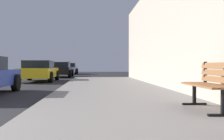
{
  "coord_description": "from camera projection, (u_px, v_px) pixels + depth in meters",
  "views": [
    {
      "loc": [
        3.21,
        -3.37,
        0.95
      ],
      "look_at": [
        3.68,
        3.13,
        0.85
      ],
      "focal_mm": 43.29,
      "sensor_mm": 36.0,
      "label": 1
    }
  ],
  "objects": [
    {
      "name": "car_black",
      "position": [
        60.0,
        69.0,
        22.92
      ],
      "size": [
        2.0,
        4.37,
        1.27
      ],
      "color": "black",
      "rests_on": "ground_plane"
    },
    {
      "name": "car_white",
      "position": [
        69.0,
        68.0,
        30.98
      ],
      "size": [
        1.95,
        4.51,
        1.43
      ],
      "color": "white",
      "rests_on": "ground_plane"
    },
    {
      "name": "sidewalk",
      "position": [
        155.0,
        135.0,
        3.43
      ],
      "size": [
        4.0,
        32.0,
        0.15
      ],
      "primitive_type": "cube",
      "color": "gray",
      "rests_on": "ground_plane"
    },
    {
      "name": "bench",
      "position": [
        212.0,
        82.0,
        4.93
      ],
      "size": [
        0.52,
        1.51,
        0.89
      ],
      "rotation": [
        0.0,
        0.0,
        -0.01
      ],
      "color": "brown",
      "rests_on": "sidewalk"
    },
    {
      "name": "car_yellow",
      "position": [
        39.0,
        71.0,
        16.46
      ],
      "size": [
        2.01,
        4.33,
        1.27
      ],
      "color": "yellow",
      "rests_on": "ground_plane"
    }
  ]
}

